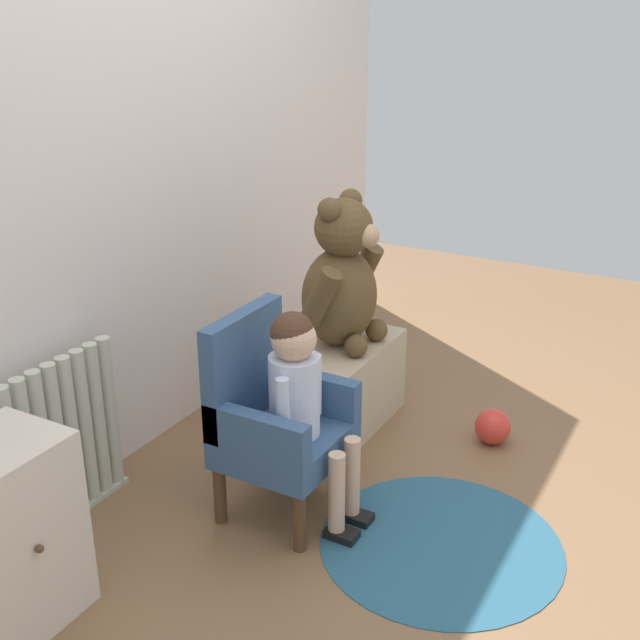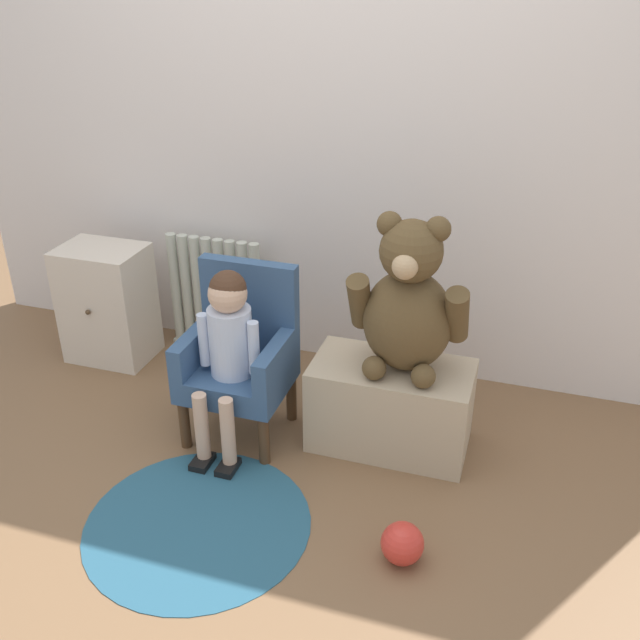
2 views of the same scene
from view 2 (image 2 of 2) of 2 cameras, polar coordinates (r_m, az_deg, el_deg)
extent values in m
plane|color=brown|center=(2.62, -7.34, -16.26)|extent=(6.00, 6.00, 0.00)
cube|color=silver|center=(3.16, 1.38, 16.49)|extent=(3.80, 0.05, 2.40)
cylinder|color=beige|center=(3.63, -11.46, 2.56)|extent=(0.05, 0.05, 0.57)
cylinder|color=beige|center=(3.60, -10.60, 2.44)|extent=(0.05, 0.05, 0.57)
cylinder|color=beige|center=(3.58, -9.72, 2.31)|extent=(0.05, 0.05, 0.57)
cylinder|color=beige|center=(3.55, -8.82, 2.19)|extent=(0.05, 0.05, 0.57)
cylinder|color=beige|center=(3.52, -7.92, 2.06)|extent=(0.05, 0.05, 0.57)
cylinder|color=beige|center=(3.50, -7.00, 1.93)|extent=(0.05, 0.05, 0.57)
cylinder|color=beige|center=(3.48, -6.06, 1.80)|extent=(0.05, 0.05, 0.57)
cylinder|color=beige|center=(3.45, -5.12, 1.67)|extent=(0.05, 0.05, 0.57)
cube|color=beige|center=(3.67, -8.06, -2.04)|extent=(0.50, 0.05, 0.02)
cube|color=beige|center=(3.59, -16.62, 1.28)|extent=(0.40, 0.29, 0.57)
sphere|color=#4C3823|center=(3.47, -18.08, 0.60)|extent=(0.02, 0.02, 0.02)
cube|color=#35537A|center=(2.91, -6.62, -4.60)|extent=(0.41, 0.38, 0.10)
cube|color=#35537A|center=(2.92, -5.62, 1.11)|extent=(0.41, 0.06, 0.40)
cube|color=#35537A|center=(2.92, -9.87, -2.01)|extent=(0.06, 0.38, 0.14)
cube|color=#35537A|center=(2.79, -3.47, -3.12)|extent=(0.06, 0.38, 0.14)
cylinder|color=#4C331E|center=(2.95, -10.77, -8.16)|extent=(0.04, 0.04, 0.22)
cylinder|color=#4C331E|center=(2.82, -4.50, -9.53)|extent=(0.04, 0.04, 0.22)
cylinder|color=#4C331E|center=(3.18, -8.17, -5.06)|extent=(0.04, 0.04, 0.22)
cylinder|color=#4C331E|center=(3.06, -2.31, -6.17)|extent=(0.04, 0.04, 0.22)
cylinder|color=silver|center=(2.78, -7.15, -1.70)|extent=(0.17, 0.17, 0.28)
sphere|color=#D8AD8E|center=(2.69, -7.41, 2.09)|extent=(0.15, 0.15, 0.15)
sphere|color=#472D1E|center=(2.69, -7.38, 2.49)|extent=(0.14, 0.14, 0.14)
cylinder|color=#D8AD8E|center=(2.81, -9.45, -8.37)|extent=(0.06, 0.06, 0.29)
cube|color=black|center=(2.89, -9.38, -11.13)|extent=(0.07, 0.11, 0.03)
cylinder|color=#D8AD8E|center=(2.77, -7.39, -8.83)|extent=(0.06, 0.06, 0.29)
cube|color=black|center=(2.85, -7.37, -11.61)|extent=(0.07, 0.11, 0.03)
cylinder|color=silver|center=(2.81, -9.27, -1.56)|extent=(0.04, 0.04, 0.22)
cylinder|color=silver|center=(2.73, -5.32, -2.23)|extent=(0.04, 0.04, 0.22)
cube|color=tan|center=(2.89, 5.66, -6.83)|extent=(0.63, 0.33, 0.36)
ellipsoid|color=brown|center=(2.70, 7.02, -0.05)|extent=(0.34, 0.29, 0.40)
sphere|color=brown|center=(2.57, 7.32, 5.49)|extent=(0.23, 0.23, 0.23)
sphere|color=tan|center=(2.48, 6.82, 4.27)|extent=(0.09, 0.09, 0.09)
sphere|color=brown|center=(2.57, 5.58, 7.65)|extent=(0.09, 0.09, 0.09)
sphere|color=brown|center=(2.54, 9.43, 7.18)|extent=(0.09, 0.09, 0.09)
cylinder|color=brown|center=(2.70, 3.22, 1.49)|extent=(0.09, 0.18, 0.25)
cylinder|color=brown|center=(2.64, 10.91, 0.40)|extent=(0.09, 0.18, 0.25)
sphere|color=brown|center=(2.69, 4.35, -3.85)|extent=(0.09, 0.09, 0.09)
sphere|color=brown|center=(2.66, 8.27, -4.47)|extent=(0.09, 0.09, 0.09)
cylinder|color=#285872|center=(2.65, -9.73, -15.75)|extent=(0.80, 0.80, 0.01)
sphere|color=red|center=(2.47, 6.61, -17.33)|extent=(0.14, 0.14, 0.14)
camera|label=1|loc=(3.24, -57.05, 13.24)|focal=45.00mm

